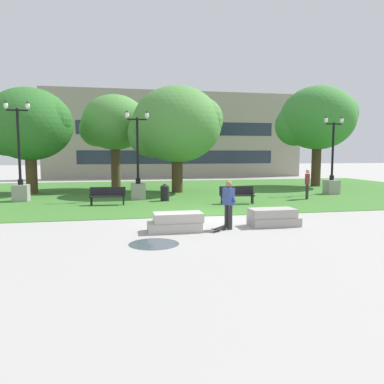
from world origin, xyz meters
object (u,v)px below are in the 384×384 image
at_px(skateboard, 221,228).
at_px(trash_bin, 165,192).
at_px(lamp_post_left, 20,181).
at_px(concrete_block_left, 273,218).
at_px(person_bystander_near_lawn, 307,182).
at_px(concrete_block_center, 176,222).
at_px(lamp_post_right, 332,178).
at_px(park_bench_near_left, 237,194).
at_px(lamp_post_center, 138,182).
at_px(park_bench_near_right, 108,195).
at_px(person_skateboarder, 229,202).

distance_m(skateboard, trash_bin, 8.19).
bearing_deg(lamp_post_left, concrete_block_left, -40.53).
height_order(concrete_block_left, trash_bin, trash_bin).
height_order(lamp_post_left, person_bystander_near_lawn, lamp_post_left).
bearing_deg(trash_bin, concrete_block_center, -94.54).
bearing_deg(lamp_post_right, park_bench_near_left, -156.76).
relative_size(park_bench_near_left, lamp_post_center, 0.37).
distance_m(concrete_block_left, person_bystander_near_lawn, 8.61).
bearing_deg(trash_bin, park_bench_near_right, -161.93).
bearing_deg(park_bench_near_right, person_skateboarder, -58.36).
height_order(lamp_post_right, trash_bin, lamp_post_right).
relative_size(park_bench_near_left, park_bench_near_right, 1.01).
relative_size(person_skateboarder, trash_bin, 1.78).
height_order(person_skateboarder, lamp_post_right, lamp_post_right).
xyz_separation_m(person_skateboarder, lamp_post_left, (-9.01, 9.43, 0.14)).
distance_m(concrete_block_left, park_bench_near_right, 9.10).
distance_m(concrete_block_left, lamp_post_right, 12.11).
height_order(concrete_block_center, trash_bin, trash_bin).
height_order(park_bench_near_left, lamp_post_left, lamp_post_left).
xyz_separation_m(park_bench_near_left, lamp_post_center, (-4.95, 2.85, 0.50)).
bearing_deg(lamp_post_center, park_bench_near_left, -29.92).
xyz_separation_m(park_bench_near_right, lamp_post_right, (14.05, 2.32, 0.49)).
xyz_separation_m(concrete_block_center, park_bench_near_left, (4.18, 6.12, 0.23)).
distance_m(concrete_block_center, person_bystander_near_lawn, 11.30).
xyz_separation_m(park_bench_near_right, trash_bin, (3.07, 1.00, -0.04)).
xyz_separation_m(skateboard, lamp_post_right, (10.07, 9.45, 0.94)).
height_order(lamp_post_center, trash_bin, lamp_post_center).
xyz_separation_m(concrete_block_center, lamp_post_left, (-7.14, 9.45, 0.80)).
relative_size(concrete_block_left, skateboard, 2.05).
bearing_deg(lamp_post_center, trash_bin, -34.72).
bearing_deg(park_bench_near_left, lamp_post_right, 23.24).
bearing_deg(lamp_post_right, park_bench_near_right, -170.64).
height_order(person_skateboarder, person_bystander_near_lawn, person_bystander_near_lawn).
bearing_deg(park_bench_near_right, park_bench_near_left, -7.55).
bearing_deg(lamp_post_left, person_skateboarder, -46.32).
relative_size(person_skateboarder, park_bench_near_right, 0.93).
bearing_deg(person_skateboarder, trash_bin, 98.79).
bearing_deg(skateboard, park_bench_near_right, 119.18).
xyz_separation_m(concrete_block_center, person_bystander_near_lawn, (8.74, 7.14, 0.68)).
xyz_separation_m(lamp_post_center, person_bystander_near_lawn, (9.51, -1.83, -0.05)).
relative_size(concrete_block_center, concrete_block_left, 1.03).
relative_size(concrete_block_left, lamp_post_right, 0.36).
height_order(concrete_block_center, lamp_post_left, lamp_post_left).
bearing_deg(lamp_post_center, park_bench_near_right, -130.14).
height_order(trash_bin, person_bystander_near_lawn, person_bystander_near_lawn).
xyz_separation_m(lamp_post_center, trash_bin, (1.40, -0.97, -0.53)).
relative_size(park_bench_near_right, lamp_post_left, 0.34).
distance_m(lamp_post_center, lamp_post_right, 12.39).
distance_m(park_bench_near_right, trash_bin, 3.23).
bearing_deg(lamp_post_right, concrete_block_center, -141.29).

